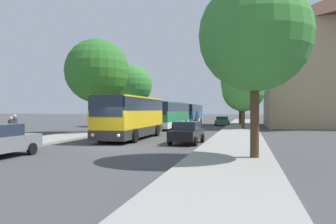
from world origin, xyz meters
The scene contains 16 objects.
ground_plane centered at (0.00, 0.00, 0.00)m, with size 300.00×300.00×0.00m, color #424244.
sidewalk_left centered at (-7.00, 0.00, 0.07)m, with size 4.00×120.00×0.15m, color gray.
sidewalk_right centered at (7.00, 0.00, 0.07)m, with size 4.00×120.00×0.15m, color gray.
building_right_background centered at (18.93, 30.09, 8.90)m, with size 17.02×14.86×17.81m.
bus_front centered at (-1.25, 6.07, 1.79)m, with size 2.96×10.28×3.35m.
bus_middle centered at (-1.50, 20.57, 1.74)m, with size 3.03×11.31×3.25m.
bus_rear centered at (-1.16, 33.42, 1.70)m, with size 2.86×10.79×3.18m.
parked_car_right_near centered at (3.76, 3.34, 0.78)m, with size 2.06×4.08×1.52m.
parked_car_right_far centered at (4.18, 30.56, 0.72)m, with size 2.25×4.46×1.35m.
pedestrian_waiting_near centered at (-6.52, -1.27, 1.04)m, with size 0.36×0.36×1.76m.
pedestrian_waiting_far centered at (-6.78, -0.62, 1.11)m, with size 0.36×0.36×1.88m.
tree_left_near centered at (-6.65, 11.03, 6.17)m, with size 6.31×6.31×9.18m.
tree_left_far centered at (-7.96, 24.55, 5.79)m, with size 5.75×5.75×8.53m.
tree_right_near centered at (6.72, 33.72, 6.57)m, with size 6.01×6.01×9.44m.
tree_right_mid centered at (7.33, 20.73, 4.62)m, with size 4.97×4.97×6.97m.
tree_right_far centered at (8.10, -3.27, 5.71)m, with size 5.14×5.14×8.15m.
Camera 1 is at (7.76, -18.74, 2.32)m, focal length 35.00 mm.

